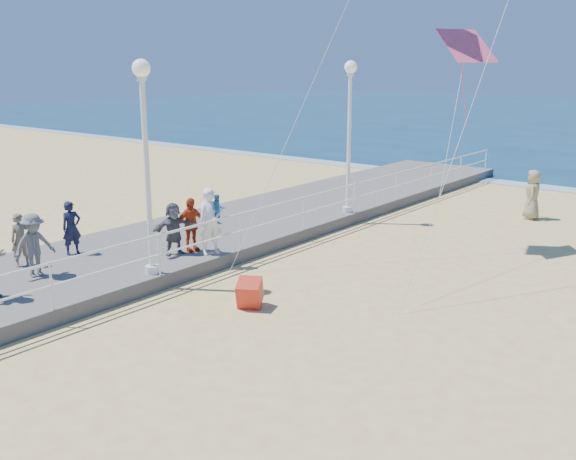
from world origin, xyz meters
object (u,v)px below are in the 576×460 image
Objects in this scene: woman_holding_toddler at (211,222)px; beach_walker_c at (532,195)px; spectator_3 at (191,225)px; lamp_post_far at (349,121)px; spectator_2 at (34,245)px; lamp_post_mid at (146,146)px; toddler_held at (218,210)px; spectator_0 at (72,228)px; spectator_6 at (21,240)px; spectator_5 at (174,229)px; box_kite at (250,295)px.

woman_holding_toddler is 1.02× the size of beach_walker_c.
lamp_post_far is at bearing 4.34° from spectator_3.
spectator_2 is (-2.10, -10.97, -2.45)m from lamp_post_far.
woman_holding_toddler is at bearing -90.42° from lamp_post_far.
lamp_post_mid reaches higher than toddler_held.
beach_walker_c is at bearing -15.75° from spectator_3.
beach_walker_c is at bearing -0.15° from woman_holding_toddler.
spectator_0 reaches higher than spectator_6.
woman_holding_toddler is 1.16× the size of spectator_2.
spectator_0 is (-3.08, -9.27, -2.50)m from lamp_post_far.
toddler_held reaches higher than spectator_5.
toddler_held is 0.60× the size of spectator_6.
spectator_6 is (-3.12, -3.91, -0.23)m from woman_holding_toddler.
spectator_0 is at bearing 152.44° from toddler_held.
spectator_3 is (-0.66, -0.15, -0.16)m from woman_holding_toddler.
toddler_held is 3.56m from box_kite.
toddler_held is at bearing -24.66° from spectator_6.
spectator_2 is 1.04× the size of spectator_3.
box_kite is at bearing 10.75° from lamp_post_mid.
lamp_post_far is at bearing 24.21° from toddler_held.
spectator_5 is (-0.86, 1.51, -2.52)m from lamp_post_mid.
lamp_post_mid is 3.61× the size of spectator_5.
lamp_post_mid is 3.79m from spectator_2.
spectator_3 is at bearing -43.62° from beach_walker_c.
toddler_held is 5.24m from spectator_6.
spectator_0 is at bearing 144.12° from spectator_3.
spectator_6 is at bearing 170.84° from box_kite.
spectator_6 is at bearing 164.78° from woman_holding_toddler.
beach_walker_c is (4.90, 11.47, -0.76)m from toddler_held.
spectator_0 is 0.94× the size of spectator_2.
spectator_5 is at bearing -15.76° from spectator_2.
beach_walker_c is at bearing -20.35° from spectator_2.
lamp_post_far is 10.09m from spectator_0.
woman_holding_toddler is 0.40m from toddler_held.
woman_holding_toddler is 1.28× the size of spectator_5.
spectator_3 is at bearing 109.36° from lamp_post_mid.
box_kite is at bearing -85.08° from spectator_5.
spectator_0 is at bearing 157.89° from box_kite.
lamp_post_far is 6.97m from toddler_held.
lamp_post_far is at bearing 22.93° from woman_holding_toddler.
spectator_3 is 3.96m from box_kite.
woman_holding_toddler is at bearing 91.32° from lamp_post_mid.
woman_holding_toddler reaches higher than spectator_5.
spectator_2 is (-2.20, -4.29, -0.47)m from toddler_held.
spectator_3 is at bearing 127.60° from box_kite.
toddler_held is at bearing 87.53° from lamp_post_mid.
lamp_post_far is at bearing -64.00° from beach_walker_c.
spectator_6 is at bearing 164.22° from spectator_5.
lamp_post_far reaches higher than spectator_2.
woman_holding_toddler is at bearing -41.22° from beach_walker_c.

